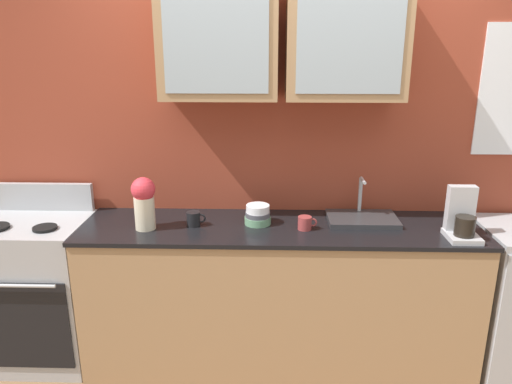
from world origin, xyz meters
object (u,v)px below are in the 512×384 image
bowl_stack (258,215)px  vase (144,201)px  sink_faucet (362,218)px  coffee_maker (462,219)px  cup_near_bowls (194,219)px  cup_near_sink (305,223)px  stove_range (38,291)px

bowl_stack → vase: size_ratio=0.51×
sink_faucet → vase: 1.32m
sink_faucet → bowl_stack: size_ratio=2.64×
sink_faucet → coffee_maker: coffee_maker is taller
cup_near_bowls → sink_faucet: bearing=6.1°
cup_near_sink → bowl_stack: bearing=163.1°
stove_range → cup_near_bowls: stove_range is taller
stove_range → vase: size_ratio=3.57×
cup_near_sink → coffee_maker: 0.88m
stove_range → sink_faucet: 2.10m
sink_faucet → cup_near_sink: bearing=-157.5°
bowl_stack → vase: bearing=-171.3°
stove_range → sink_faucet: bearing=2.8°
vase → cup_near_bowls: vase is taller
sink_faucet → cup_near_bowls: size_ratio=3.65×
stove_range → cup_near_sink: bearing=-1.7°
coffee_maker → cup_near_bowls: bearing=175.0°
vase → cup_near_bowls: size_ratio=2.70×
cup_near_sink → cup_near_bowls: size_ratio=0.98×
bowl_stack → cup_near_bowls: 0.39m
stove_range → cup_near_sink: stove_range is taller
bowl_stack → cup_near_sink: bearing=-16.9°
vase → cup_near_bowls: (0.28, 0.06, -0.13)m
cup_near_sink → sink_faucet: bearing=22.5°
vase → bowl_stack: bearing=8.7°
cup_near_bowls → stove_range: bearing=179.3°
stove_range → cup_near_bowls: bearing=-0.7°
stove_range → cup_near_bowls: size_ratio=9.64×
stove_range → bowl_stack: stove_range is taller
sink_faucet → bowl_stack: 0.65m
coffee_maker → sink_faucet: bearing=154.4°
vase → cup_near_sink: bearing=1.0°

